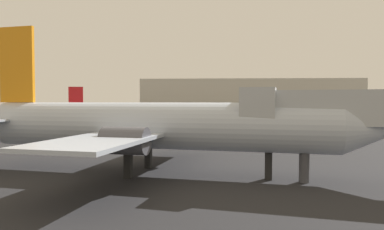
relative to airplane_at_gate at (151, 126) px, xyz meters
The scene contains 4 objects.
airplane_at_gate is the anchor object (origin of this frame).
airplane_far_left 45.28m from the airplane_at_gate, 105.99° to the left, with size 28.09×25.14×8.46m.
jet_bridge 14.48m from the airplane_at_gate, 11.94° to the right, with size 16.67×5.59×6.59m.
terminal_building 111.10m from the airplane_at_gate, 80.58° to the left, with size 78.58×25.63×13.57m, color beige.
Camera 1 is at (-1.07, -8.34, 5.63)m, focal length 33.04 mm.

